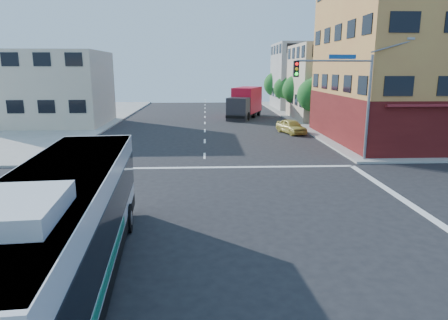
{
  "coord_description": "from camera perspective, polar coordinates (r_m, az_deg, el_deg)",
  "views": [
    {
      "loc": [
        0.13,
        -15.05,
        6.08
      ],
      "look_at": [
        1.01,
        4.45,
        1.63
      ],
      "focal_mm": 32.0,
      "sensor_mm": 36.0,
      "label": 1
    }
  ],
  "objects": [
    {
      "name": "ground",
      "position": [
        16.23,
        -2.9,
        -9.18
      ],
      "size": [
        120.0,
        120.0,
        0.0
      ],
      "primitive_type": "plane",
      "color": "black",
      "rests_on": "ground"
    },
    {
      "name": "corner_building_ne",
      "position": [
        38.97,
        28.61,
        11.03
      ],
      "size": [
        18.1,
        15.44,
        14.0
      ],
      "color": "#B48740",
      "rests_on": "ground"
    },
    {
      "name": "building_east_near",
      "position": [
        51.87,
        16.65,
        10.58
      ],
      "size": [
        12.06,
        10.06,
        9.0
      ],
      "color": "tan",
      "rests_on": "ground"
    },
    {
      "name": "building_east_far",
      "position": [
        65.25,
        12.63,
        11.6
      ],
      "size": [
        12.06,
        10.06,
        10.0
      ],
      "color": "#A0A09B",
      "rests_on": "ground"
    },
    {
      "name": "building_west",
      "position": [
        48.23,
        -23.76,
        9.31
      ],
      "size": [
        12.06,
        10.06,
        8.0
      ],
      "color": "#BDB39C",
      "rests_on": "ground"
    },
    {
      "name": "signal_mast_ne",
      "position": [
        27.21,
        16.87,
        9.98
      ],
      "size": [
        7.91,
        1.13,
        8.07
      ],
      "color": "slate",
      "rests_on": "ground"
    },
    {
      "name": "street_tree_a",
      "position": [
        44.63,
        12.87,
        9.33
      ],
      "size": [
        3.6,
        3.6,
        5.53
      ],
      "color": "#341D13",
      "rests_on": "ground"
    },
    {
      "name": "street_tree_b",
      "position": [
        52.37,
        10.56,
        10.08
      ],
      "size": [
        3.8,
        3.8,
        5.79
      ],
      "color": "#341D13",
      "rests_on": "ground"
    },
    {
      "name": "street_tree_c",
      "position": [
        60.19,
        8.82,
        10.2
      ],
      "size": [
        3.4,
        3.4,
        5.29
      ],
      "color": "#341D13",
      "rests_on": "ground"
    },
    {
      "name": "street_tree_d",
      "position": [
        68.04,
        7.5,
        10.89
      ],
      "size": [
        4.0,
        4.0,
        6.03
      ],
      "color": "#341D13",
      "rests_on": "ground"
    },
    {
      "name": "transit_bus",
      "position": [
        11.78,
        -22.22,
        -9.26
      ],
      "size": [
        3.82,
        12.93,
        3.77
      ],
      "rotation": [
        0.0,
        0.0,
        0.09
      ],
      "color": "black",
      "rests_on": "ground"
    },
    {
      "name": "box_truck",
      "position": [
        51.28,
        3.02,
        8.09
      ],
      "size": [
        5.28,
        8.78,
        3.81
      ],
      "rotation": [
        0.0,
        0.0,
        -0.36
      ],
      "color": "#26252A",
      "rests_on": "ground"
    },
    {
      "name": "parked_car",
      "position": [
        39.18,
        9.6,
        4.75
      ],
      "size": [
        2.72,
        4.33,
        1.37
      ],
      "primitive_type": "imported",
      "rotation": [
        0.0,
        0.0,
        0.29
      ],
      "color": "gold",
      "rests_on": "ground"
    }
  ]
}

